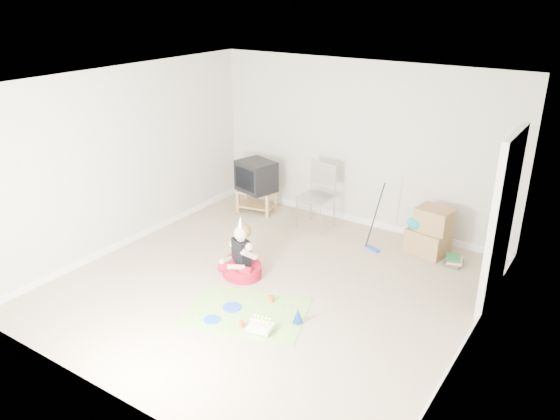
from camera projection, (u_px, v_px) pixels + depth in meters
The scene contains 16 objects.
ground at pixel (269, 286), 7.06m from camera, with size 5.00×5.00×0.00m, color tan.
doorway_recess at pixel (503, 225), 6.33m from camera, with size 0.02×0.90×2.05m, color black.
tv_stand at pixel (257, 199), 9.30m from camera, with size 0.67×0.48×0.38m.
crt_tv at pixel (256, 176), 9.14m from camera, with size 0.59×0.49×0.51m, color black.
folding_chair at pixel (316, 197), 8.59m from camera, with size 0.50×0.48×1.07m.
cardboard_boxes at pixel (430, 232), 7.80m from camera, with size 0.63×0.52×0.70m.
floor_mop at pixel (374, 234), 7.92m from camera, with size 0.25×0.31×0.97m.
book_pile at pixel (454, 260), 7.58m from camera, with size 0.26×0.30×0.13m.
seated_woman at pixel (242, 263), 7.25m from camera, with size 0.77×0.77×0.85m.
party_mat at pixel (246, 312), 6.48m from camera, with size 1.40×1.02×0.01m, color #ED3296.
birthday_cake at pixel (261, 328), 6.12m from camera, with size 0.30×0.25×0.14m.
blue_plate_near at pixel (232, 307), 6.56m from camera, with size 0.23×0.23×0.01m, color blue.
blue_plate_far at pixel (212, 319), 6.32m from camera, with size 0.20×0.20×0.01m, color blue.
orange_cup_near at pixel (271, 299), 6.68m from camera, with size 0.07×0.07×0.08m, color #D04E17.
orange_cup_far at pixel (242, 324), 6.18m from camera, with size 0.06×0.06×0.07m, color #D04E17.
blue_party_hat at pixel (298, 316), 6.25m from camera, with size 0.12×0.12×0.18m, color #1941B0.
Camera 1 is at (3.51, -5.06, 3.60)m, focal length 35.00 mm.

